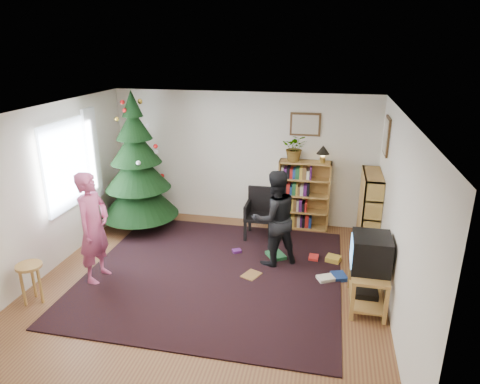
% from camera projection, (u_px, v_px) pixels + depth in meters
% --- Properties ---
extents(floor, '(5.00, 5.00, 0.00)m').
position_uv_depth(floor, '(208.00, 284.00, 6.27)').
color(floor, brown).
rests_on(floor, ground).
extents(ceiling, '(5.00, 5.00, 0.00)m').
position_uv_depth(ceiling, '(203.00, 113.00, 5.43)').
color(ceiling, white).
rests_on(ceiling, wall_back).
extents(wall_back, '(5.00, 0.02, 2.50)m').
position_uv_depth(wall_back, '(243.00, 158.00, 8.15)').
color(wall_back, silver).
rests_on(wall_back, floor).
extents(wall_front, '(5.00, 0.02, 2.50)m').
position_uv_depth(wall_front, '(121.00, 312.00, 3.54)').
color(wall_front, silver).
rests_on(wall_front, floor).
extents(wall_left, '(0.02, 5.00, 2.50)m').
position_uv_depth(wall_left, '(44.00, 192.00, 6.34)').
color(wall_left, silver).
rests_on(wall_left, floor).
extents(wall_right, '(0.02, 5.00, 2.50)m').
position_uv_depth(wall_right, '(398.00, 220.00, 5.36)').
color(wall_right, silver).
rests_on(wall_right, floor).
extents(rug, '(3.80, 3.60, 0.02)m').
position_uv_depth(rug, '(214.00, 273.00, 6.54)').
color(rug, black).
rests_on(rug, floor).
extents(window_pane, '(0.04, 1.20, 1.40)m').
position_uv_depth(window_pane, '(67.00, 165.00, 6.80)').
color(window_pane, silver).
rests_on(window_pane, wall_left).
extents(curtain, '(0.06, 0.35, 1.60)m').
position_uv_depth(curtain, '(92.00, 154.00, 7.44)').
color(curtain, silver).
rests_on(curtain, wall_left).
extents(picture_back, '(0.55, 0.03, 0.42)m').
position_uv_depth(picture_back, '(305.00, 124.00, 7.67)').
color(picture_back, '#4C3319').
rests_on(picture_back, wall_back).
extents(picture_right, '(0.03, 0.50, 0.60)m').
position_uv_depth(picture_right, '(387.00, 136.00, 6.74)').
color(picture_right, '#4C3319').
rests_on(picture_right, wall_right).
extents(christmas_tree, '(1.42, 1.42, 2.58)m').
position_uv_depth(christmas_tree, '(138.00, 174.00, 7.81)').
color(christmas_tree, '#3F2816').
rests_on(christmas_tree, rug).
extents(bookshelf_back, '(0.95, 0.30, 1.30)m').
position_uv_depth(bookshelf_back, '(304.00, 194.00, 7.97)').
color(bookshelf_back, olive).
rests_on(bookshelf_back, floor).
extents(bookshelf_right, '(0.30, 0.95, 1.30)m').
position_uv_depth(bookshelf_right, '(369.00, 209.00, 7.27)').
color(bookshelf_right, olive).
rests_on(bookshelf_right, floor).
extents(tv_stand, '(0.47, 0.84, 0.55)m').
position_uv_depth(tv_stand, '(367.00, 284.00, 5.68)').
color(tv_stand, olive).
rests_on(tv_stand, floor).
extents(crt_tv, '(0.49, 0.53, 0.46)m').
position_uv_depth(crt_tv, '(371.00, 253.00, 5.53)').
color(crt_tv, black).
rests_on(crt_tv, tv_stand).
extents(armchair, '(0.49, 0.49, 0.90)m').
position_uv_depth(armchair, '(260.00, 211.00, 7.68)').
color(armchair, black).
rests_on(armchair, rug).
extents(stool, '(0.34, 0.34, 0.57)m').
position_uv_depth(stool, '(30.00, 273.00, 5.71)').
color(stool, olive).
rests_on(stool, floor).
extents(person_standing, '(0.44, 0.63, 1.66)m').
position_uv_depth(person_standing, '(94.00, 228.00, 6.14)').
color(person_standing, '#B44871').
rests_on(person_standing, rug).
extents(person_by_chair, '(0.95, 0.89, 1.55)m').
position_uv_depth(person_by_chair, '(274.00, 218.00, 6.61)').
color(person_by_chair, black).
rests_on(person_by_chair, rug).
extents(potted_plant, '(0.45, 0.39, 0.49)m').
position_uv_depth(potted_plant, '(295.00, 148.00, 7.71)').
color(potted_plant, gray).
rests_on(potted_plant, bookshelf_back).
extents(table_lamp, '(0.23, 0.23, 0.31)m').
position_uv_depth(table_lamp, '(323.00, 151.00, 7.62)').
color(table_lamp, '#A57F33').
rests_on(table_lamp, bookshelf_back).
extents(floor_clutter, '(1.87, 0.94, 0.08)m').
position_uv_depth(floor_clutter, '(296.00, 264.00, 6.74)').
color(floor_clutter, '#A51E19').
rests_on(floor_clutter, rug).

